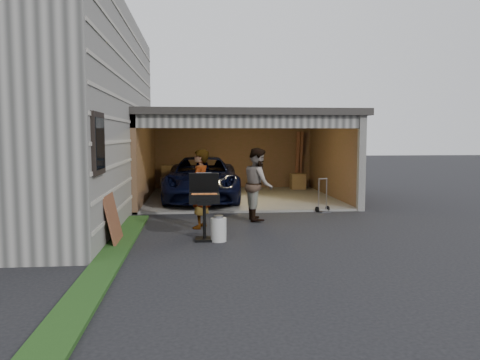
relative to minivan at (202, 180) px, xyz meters
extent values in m
plane|color=black|center=(0.57, -5.89, -0.69)|extent=(80.00, 80.00, 0.00)
cube|color=#474744|center=(-5.43, -1.89, 2.06)|extent=(7.00, 11.00, 5.50)
cube|color=#193814|center=(-1.68, -6.89, -0.66)|extent=(0.50, 8.00, 0.06)
cube|color=#605E59|center=(1.32, 0.61, -0.66)|extent=(6.50, 6.00, 0.06)
cube|color=brown|center=(1.32, 3.54, 0.66)|extent=(6.50, 0.15, 2.70)
cube|color=brown|center=(4.49, 0.61, 0.66)|extent=(0.15, 6.00, 2.70)
cube|color=brown|center=(-1.86, 0.61, 0.66)|extent=(0.15, 6.00, 2.70)
cube|color=#2D2B28|center=(1.32, 0.61, 2.11)|extent=(6.80, 6.30, 0.20)
cube|color=#474744|center=(1.32, -2.31, 1.83)|extent=(6.50, 0.16, 0.36)
cube|color=silver|center=(1.32, -1.09, 1.93)|extent=(6.00, 2.40, 0.06)
cube|color=#474744|center=(4.47, -2.34, 0.66)|extent=(0.20, 0.18, 2.70)
cube|color=olive|center=(-1.23, 2.81, -0.38)|extent=(0.60, 0.50, 0.50)
cube|color=olive|center=(-1.23, 2.81, 0.09)|extent=(0.50, 0.45, 0.45)
cube|color=olive|center=(3.77, 2.71, -0.33)|extent=(0.55, 0.50, 0.60)
cube|color=brown|center=(3.95, 3.31, 0.51)|extent=(0.24, 0.43, 2.20)
imported|color=black|center=(0.00, 0.00, 0.00)|extent=(2.45, 5.06, 1.39)
imported|color=silver|center=(-0.11, -4.38, 0.22)|extent=(0.64, 0.77, 1.82)
imported|color=#3D2718|center=(1.37, -3.49, 0.22)|extent=(0.71, 0.90, 1.84)
cube|color=black|center=(-0.03, -5.69, -0.67)|extent=(0.39, 0.39, 0.05)
cylinder|color=black|center=(-0.03, -5.69, -0.28)|extent=(0.07, 0.07, 0.78)
cube|color=black|center=(-0.03, -5.69, 0.17)|extent=(0.61, 0.43, 0.19)
cube|color=#59595B|center=(-0.03, -5.69, 0.25)|extent=(0.56, 0.37, 0.01)
cube|color=black|center=(-0.03, -5.42, 0.46)|extent=(0.61, 0.11, 0.43)
cylinder|color=beige|center=(0.25, -5.80, -0.45)|extent=(0.33, 0.33, 0.48)
cube|color=brown|center=(-1.83, -5.83, -0.18)|extent=(0.26, 0.93, 1.02)
cube|color=slate|center=(3.38, -2.49, -0.68)|extent=(0.36, 0.29, 0.04)
cylinder|color=black|center=(3.18, -2.45, -0.61)|extent=(0.09, 0.16, 0.16)
cylinder|color=black|center=(3.51, -2.32, -0.61)|extent=(0.09, 0.16, 0.16)
cylinder|color=slate|center=(3.22, -2.43, -0.20)|extent=(0.03, 0.03, 0.93)
cylinder|color=slate|center=(3.47, -2.34, -0.20)|extent=(0.03, 0.03, 0.93)
cylinder|color=slate|center=(3.34, -2.39, 0.24)|extent=(0.26, 0.12, 0.03)
camera|label=1|loc=(-0.20, -15.13, 1.44)|focal=35.00mm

